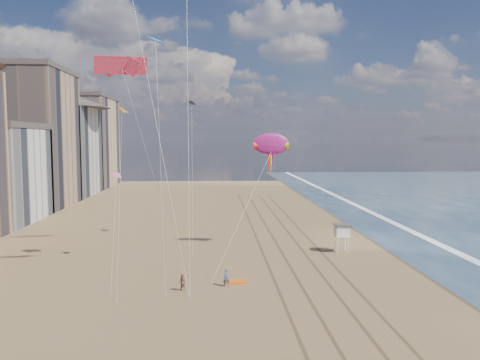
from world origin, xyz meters
name	(u,v)px	position (x,y,z in m)	size (l,w,h in m)	color
wet_sand	(390,234)	(19.00, 40.00, 0.00)	(260.00, 260.00, 0.00)	#42301E
foam	(417,234)	(23.20, 40.00, 0.00)	(260.00, 260.00, 0.00)	white
tracks	(292,252)	(2.55, 30.00, 0.01)	(7.68, 120.00, 0.01)	brown
buildings	(16,142)	(-45.73, 65.59, 13.55)	(34.72, 131.35, 29.00)	#C6B284
lifeguard_stand	(342,231)	(8.70, 29.28, 2.74)	(1.97, 1.97, 3.56)	white
grounded_kite	(236,282)	(-5.13, 17.52, 0.12)	(2.08, 1.32, 0.24)	orange
show_kite	(271,144)	(-0.05, 31.13, 13.57)	(6.06, 7.49, 20.25)	#A3196C
kite_flyer_a	(227,278)	(-6.03, 16.37, 0.88)	(0.64, 0.42, 1.77)	slate
kite_flyer_b	(183,283)	(-10.22, 15.19, 0.82)	(0.80, 0.62, 1.64)	#895845
small_kites	(149,97)	(-14.38, 25.00, 18.87)	(9.47, 17.56, 14.46)	black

